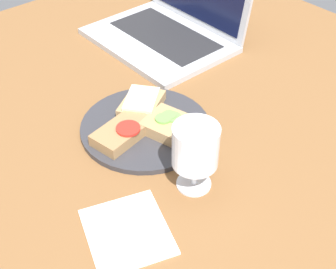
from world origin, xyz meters
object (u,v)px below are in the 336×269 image
(plate, at_px, (145,127))
(sandwich_with_cucumber, at_px, (171,126))
(sandwich_with_cheese, at_px, (142,103))
(napkin, at_px, (127,232))
(laptop, at_px, (172,21))
(wine_glass, at_px, (195,148))
(sandwich_with_tomato, at_px, (123,132))

(plate, xyz_separation_m, sandwich_with_cucumber, (0.05, 0.03, 0.02))
(plate, distance_m, sandwich_with_cucumber, 0.06)
(sandwich_with_cheese, bearing_deg, napkin, -42.84)
(laptop, bearing_deg, napkin, -47.69)
(wine_glass, bearing_deg, sandwich_with_cucumber, 155.66)
(sandwich_with_cucumber, xyz_separation_m, laptop, (-0.29, 0.26, 0.02))
(plate, distance_m, laptop, 0.38)
(sandwich_with_tomato, xyz_separation_m, wine_glass, (0.17, 0.02, 0.06))
(sandwich_with_tomato, xyz_separation_m, napkin, (0.18, -0.13, -0.02))
(plate, distance_m, sandwich_with_cheese, 0.06)
(sandwich_with_cheese, relative_size, napkin, 0.88)
(laptop, height_order, napkin, laptop)
(plate, relative_size, laptop, 0.74)
(sandwich_with_cucumber, distance_m, sandwich_with_cheese, 0.09)
(plate, xyz_separation_m, laptop, (-0.24, 0.28, 0.04))
(sandwich_with_cucumber, xyz_separation_m, wine_glass, (0.12, -0.06, 0.06))
(wine_glass, distance_m, napkin, 0.17)
(napkin, bearing_deg, wine_glass, 92.63)
(sandwich_with_cheese, bearing_deg, plate, -31.09)
(laptop, bearing_deg, sandwich_with_tomato, -54.08)
(wine_glass, relative_size, laptop, 0.37)
(sandwich_with_tomato, relative_size, laptop, 0.37)
(sandwich_with_cheese, height_order, napkin, sandwich_with_cheese)
(plate, distance_m, wine_glass, 0.19)
(laptop, xyz_separation_m, napkin, (0.42, -0.46, -0.04))
(wine_glass, height_order, laptop, laptop)
(laptop, relative_size, napkin, 2.52)
(plate, xyz_separation_m, sandwich_with_cheese, (-0.05, 0.03, 0.02))
(plate, height_order, laptop, laptop)
(sandwich_with_cheese, distance_m, laptop, 0.32)
(sandwich_with_tomato, height_order, sandwich_with_cucumber, same)
(sandwich_with_tomato, bearing_deg, sandwich_with_cheese, 119.38)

